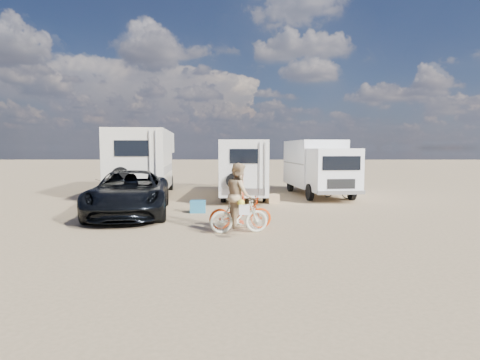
{
  "coord_description": "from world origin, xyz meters",
  "views": [
    {
      "loc": [
        0.02,
        -13.29,
        2.43
      ],
      "look_at": [
        -0.03,
        0.74,
        1.3
      ],
      "focal_mm": 29.8,
      "sensor_mm": 36.0,
      "label": 1
    }
  ],
  "objects_px": {
    "bike_woman": "(239,216)",
    "cooler": "(198,207)",
    "rv_main": "(244,169)",
    "box_truck": "(319,168)",
    "rv_left": "(144,163)",
    "rider_man": "(240,202)",
    "rider_woman": "(239,201)",
    "bike_man": "(240,213)",
    "dark_suv": "(130,193)",
    "crate": "(272,199)",
    "bike_parked": "(337,190)"
  },
  "relations": [
    {
      "from": "box_truck",
      "to": "dark_suv",
      "type": "distance_m",
      "value": 10.02
    },
    {
      "from": "rv_main",
      "to": "cooler",
      "type": "bearing_deg",
      "value": -108.94
    },
    {
      "from": "cooler",
      "to": "crate",
      "type": "distance_m",
      "value": 3.94
    },
    {
      "from": "rv_left",
      "to": "box_truck",
      "type": "xyz_separation_m",
      "value": [
        9.0,
        -0.26,
        -0.24
      ]
    },
    {
      "from": "box_truck",
      "to": "crate",
      "type": "height_order",
      "value": "box_truck"
    },
    {
      "from": "rv_left",
      "to": "crate",
      "type": "height_order",
      "value": "rv_left"
    },
    {
      "from": "box_truck",
      "to": "rider_man",
      "type": "distance_m",
      "value": 9.4
    },
    {
      "from": "rider_man",
      "to": "box_truck",
      "type": "bearing_deg",
      "value": -32.63
    },
    {
      "from": "cooler",
      "to": "bike_parked",
      "type": "bearing_deg",
      "value": 31.41
    },
    {
      "from": "rider_man",
      "to": "cooler",
      "type": "relative_size",
      "value": 2.85
    },
    {
      "from": "bike_woman",
      "to": "rider_woman",
      "type": "bearing_deg",
      "value": -0.0
    },
    {
      "from": "dark_suv",
      "to": "rider_woman",
      "type": "distance_m",
      "value": 5.01
    },
    {
      "from": "box_truck",
      "to": "rider_man",
      "type": "xyz_separation_m",
      "value": [
        -3.98,
        -8.5,
        -0.59
      ]
    },
    {
      "from": "rider_man",
      "to": "crate",
      "type": "distance_m",
      "value": 5.8
    },
    {
      "from": "bike_woman",
      "to": "cooler",
      "type": "xyz_separation_m",
      "value": [
        -1.57,
        3.6,
        -0.27
      ]
    },
    {
      "from": "rv_main",
      "to": "dark_suv",
      "type": "distance_m",
      "value": 6.98
    },
    {
      "from": "dark_suv",
      "to": "bike_woman",
      "type": "relative_size",
      "value": 3.47
    },
    {
      "from": "rv_left",
      "to": "rider_man",
      "type": "xyz_separation_m",
      "value": [
        5.02,
        -8.76,
        -0.84
      ]
    },
    {
      "from": "rv_main",
      "to": "dark_suv",
      "type": "height_order",
      "value": "rv_main"
    },
    {
      "from": "rv_main",
      "to": "box_truck",
      "type": "height_order",
      "value": "box_truck"
    },
    {
      "from": "rv_main",
      "to": "rider_man",
      "type": "relative_size",
      "value": 4.28
    },
    {
      "from": "cooler",
      "to": "rider_woman",
      "type": "bearing_deg",
      "value": -69.9
    },
    {
      "from": "bike_woman",
      "to": "cooler",
      "type": "bearing_deg",
      "value": 13.72
    },
    {
      "from": "rv_left",
      "to": "rider_man",
      "type": "relative_size",
      "value": 4.38
    },
    {
      "from": "bike_parked",
      "to": "cooler",
      "type": "xyz_separation_m",
      "value": [
        -6.3,
        -4.39,
        -0.17
      ]
    },
    {
      "from": "bike_woman",
      "to": "rider_man",
      "type": "distance_m",
      "value": 0.65
    },
    {
      "from": "rider_man",
      "to": "rider_woman",
      "type": "bearing_deg",
      "value": 168.75
    },
    {
      "from": "box_truck",
      "to": "rider_woman",
      "type": "height_order",
      "value": "box_truck"
    },
    {
      "from": "rv_left",
      "to": "bike_woman",
      "type": "relative_size",
      "value": 4.31
    },
    {
      "from": "cooler",
      "to": "crate",
      "type": "relative_size",
      "value": 1.14
    },
    {
      "from": "bike_parked",
      "to": "cooler",
      "type": "distance_m",
      "value": 7.68
    },
    {
      "from": "bike_man",
      "to": "rider_man",
      "type": "height_order",
      "value": "rider_man"
    },
    {
      "from": "rv_main",
      "to": "bike_woman",
      "type": "distance_m",
      "value": 8.64
    },
    {
      "from": "bike_man",
      "to": "rider_man",
      "type": "relative_size",
      "value": 1.13
    },
    {
      "from": "bike_man",
      "to": "crate",
      "type": "distance_m",
      "value": 5.77
    },
    {
      "from": "rider_man",
      "to": "bike_parked",
      "type": "bearing_deg",
      "value": -39.83
    },
    {
      "from": "rider_woman",
      "to": "cooler",
      "type": "bearing_deg",
      "value": 13.72
    },
    {
      "from": "box_truck",
      "to": "bike_man",
      "type": "relative_size",
      "value": 3.52
    },
    {
      "from": "rv_left",
      "to": "bike_woman",
      "type": "distance_m",
      "value": 10.64
    },
    {
      "from": "rv_main",
      "to": "bike_parked",
      "type": "bearing_deg",
      "value": -6.67
    },
    {
      "from": "dark_suv",
      "to": "crate",
      "type": "relative_size",
      "value": 11.46
    },
    {
      "from": "rider_woman",
      "to": "rv_left",
      "type": "bearing_deg",
      "value": 18.29
    },
    {
      "from": "bike_man",
      "to": "bike_woman",
      "type": "bearing_deg",
      "value": 168.75
    },
    {
      "from": "rv_left",
      "to": "crate",
      "type": "xyz_separation_m",
      "value": [
        6.4,
        -3.16,
        -1.45
      ]
    },
    {
      "from": "box_truck",
      "to": "bike_parked",
      "type": "distance_m",
      "value": 1.64
    },
    {
      "from": "rider_woman",
      "to": "crate",
      "type": "bearing_deg",
      "value": -22.81
    },
    {
      "from": "bike_woman",
      "to": "cooler",
      "type": "height_order",
      "value": "bike_woman"
    },
    {
      "from": "dark_suv",
      "to": "bike_woman",
      "type": "bearing_deg",
      "value": -46.6
    },
    {
      "from": "rider_man",
      "to": "rv_left",
      "type": "bearing_deg",
      "value": 22.27
    },
    {
      "from": "rv_left",
      "to": "cooler",
      "type": "height_order",
      "value": "rv_left"
    }
  ]
}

